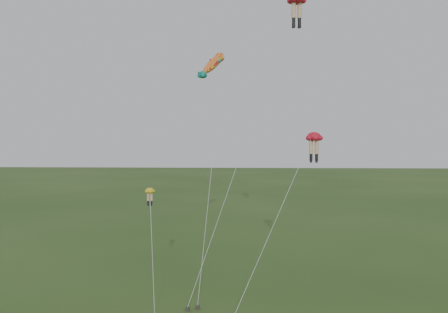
{
  "coord_description": "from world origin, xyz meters",
  "views": [
    {
      "loc": [
        3.0,
        -34.91,
        12.3
      ],
      "look_at": [
        1.21,
        6.0,
        10.5
      ],
      "focal_mm": 40.0,
      "sensor_mm": 36.0,
      "label": 1
    }
  ],
  "objects": [
    {
      "name": "legs_kite_red_high",
      "position": [
        7.13,
        7.34,
        23.17
      ],
      "size": [
        9.39,
        9.36,
        24.07
      ],
      "rotation": [
        0.0,
        0.0,
        0.22
      ],
      "color": "red",
      "rests_on": "ground"
    },
    {
      "name": "legs_kite_red_mid",
      "position": [
        8.26,
        4.48,
        11.78
      ],
      "size": [
        7.22,
        9.03,
        12.51
      ],
      "rotation": [
        0.0,
        0.0,
        -0.17
      ],
      "color": "red",
      "rests_on": "ground"
    },
    {
      "name": "ground",
      "position": [
        0.0,
        0.0,
        0.0
      ],
      "size": [
        300.0,
        300.0,
        0.0
      ],
      "primitive_type": "plane",
      "color": "#254117",
      "rests_on": "ground"
    },
    {
      "name": "fish_kite",
      "position": [
        0.15,
        9.19,
        18.47
      ],
      "size": [
        2.65,
        11.24,
        19.92
      ],
      "rotation": [
        0.66,
        0.0,
        -0.69
      ],
      "color": "gold",
      "rests_on": "ground"
    },
    {
      "name": "legs_kite_yellow",
      "position": [
        -3.88,
        0.54,
        7.51
      ],
      "size": [
        1.59,
        4.43,
        8.45
      ],
      "rotation": [
        0.0,
        0.0,
        0.16
      ],
      "color": "gold",
      "rests_on": "ground"
    }
  ]
}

